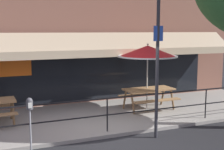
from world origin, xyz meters
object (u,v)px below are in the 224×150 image
(picnic_table_centre, at_px, (149,93))
(parking_meter_near, at_px, (30,109))
(street_sign_pole, at_px, (157,64))
(patio_umbrella_centre, at_px, (148,52))

(picnic_table_centre, bearing_deg, parking_meter_near, -151.16)
(parking_meter_near, bearing_deg, street_sign_pole, 0.58)
(picnic_table_centre, xyz_separation_m, street_sign_pole, (-1.17, -2.46, 1.33))
(patio_umbrella_centre, relative_size, street_sign_pole, 0.60)
(parking_meter_near, bearing_deg, picnic_table_centre, 28.84)
(patio_umbrella_centre, xyz_separation_m, street_sign_pole, (-1.17, -2.59, -0.14))
(street_sign_pole, bearing_deg, patio_umbrella_centre, 65.75)
(picnic_table_centre, height_order, patio_umbrella_centre, patio_umbrella_centre)
(patio_umbrella_centre, distance_m, parking_meter_near, 5.34)
(picnic_table_centre, xyz_separation_m, parking_meter_near, (-4.54, -2.50, 0.44))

